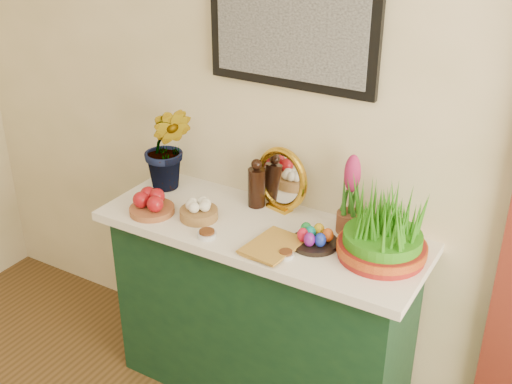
% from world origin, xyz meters
% --- Properties ---
extents(sideboard, '(1.30, 0.45, 0.85)m').
position_xyz_m(sideboard, '(-0.12, 2.00, 0.42)').
color(sideboard, '#14381E').
rests_on(sideboard, ground).
extents(tablecloth, '(1.40, 0.55, 0.04)m').
position_xyz_m(tablecloth, '(-0.12, 2.00, 0.87)').
color(tablecloth, white).
rests_on(tablecloth, sideboard).
extents(hyacinth_green, '(0.34, 0.32, 0.54)m').
position_xyz_m(hyacinth_green, '(-0.67, 2.10, 1.16)').
color(hyacinth_green, '#29691B').
rests_on(hyacinth_green, tablecloth).
extents(apple_bowl, '(0.21, 0.21, 0.10)m').
position_xyz_m(apple_bowl, '(-0.59, 1.86, 0.93)').
color(apple_bowl, '#95532F').
rests_on(apple_bowl, tablecloth).
extents(garlic_basket, '(0.19, 0.19, 0.09)m').
position_xyz_m(garlic_basket, '(-0.38, 1.92, 0.93)').
color(garlic_basket, olive).
rests_on(garlic_basket, tablecloth).
extents(vinegar_cruet, '(0.08, 0.08, 0.22)m').
position_xyz_m(vinegar_cruet, '(-0.23, 2.15, 0.99)').
color(vinegar_cruet, black).
rests_on(vinegar_cruet, tablecloth).
extents(mirror, '(0.29, 0.13, 0.28)m').
position_xyz_m(mirror, '(-0.13, 2.19, 1.03)').
color(mirror, gold).
rests_on(mirror, tablecloth).
extents(book, '(0.19, 0.26, 0.03)m').
position_xyz_m(book, '(-0.08, 1.88, 0.91)').
color(book, '#B5832F').
rests_on(book, tablecloth).
extents(spice_dish_left, '(0.08, 0.08, 0.03)m').
position_xyz_m(spice_dish_left, '(-0.27, 1.81, 0.90)').
color(spice_dish_left, silver).
rests_on(spice_dish_left, tablecloth).
extents(spice_dish_right, '(0.06, 0.06, 0.03)m').
position_xyz_m(spice_dish_right, '(0.08, 1.84, 0.90)').
color(spice_dish_right, silver).
rests_on(spice_dish_right, tablecloth).
extents(egg_plate, '(0.22, 0.22, 0.08)m').
position_xyz_m(egg_plate, '(0.13, 1.98, 0.92)').
color(egg_plate, black).
rests_on(egg_plate, tablecloth).
extents(hyacinth_pink, '(0.10, 0.10, 0.34)m').
position_xyz_m(hyacinth_pink, '(0.21, 2.15, 1.04)').
color(hyacinth_pink, brown).
rests_on(hyacinth_pink, tablecloth).
extents(wheatgrass_sabzeh, '(0.35, 0.35, 0.28)m').
position_xyz_m(wheatgrass_sabzeh, '(0.40, 2.03, 1.01)').
color(wheatgrass_sabzeh, maroon).
rests_on(wheatgrass_sabzeh, tablecloth).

